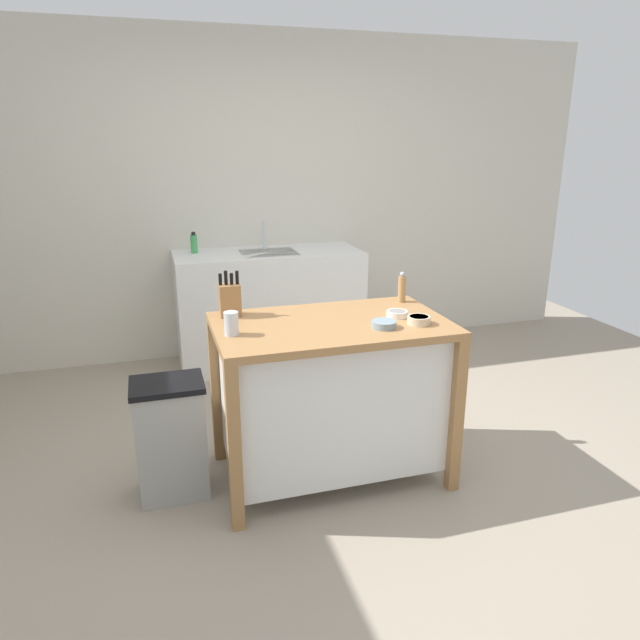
{
  "coord_description": "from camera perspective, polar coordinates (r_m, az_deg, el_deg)",
  "views": [
    {
      "loc": [
        -0.89,
        -2.64,
        1.78
      ],
      "look_at": [
        -0.02,
        0.24,
        0.83
      ],
      "focal_mm": 32.37,
      "sensor_mm": 36.0,
      "label": 1
    }
  ],
  "objects": [
    {
      "name": "ground_plane",
      "position": [
        3.31,
        1.63,
        -15.03
      ],
      "size": [
        6.91,
        6.91,
        0.0
      ],
      "primitive_type": "plane",
      "color": "gray",
      "rests_on": "ground"
    },
    {
      "name": "wall_back",
      "position": [
        4.91,
        -6.36,
        11.82
      ],
      "size": [
        5.91,
        0.1,
        2.6
      ],
      "primitive_type": "cube",
      "color": "beige",
      "rests_on": "ground"
    },
    {
      "name": "kitchen_island",
      "position": [
        3.1,
        1.07,
        -7.03
      ],
      "size": [
        1.2,
        0.72,
        0.88
      ],
      "color": "#9E7042",
      "rests_on": "ground"
    },
    {
      "name": "knife_block",
      "position": [
        3.08,
        -8.92,
        2.06
      ],
      "size": [
        0.11,
        0.09,
        0.24
      ],
      "color": "#9E7042",
      "rests_on": "kitchen_island"
    },
    {
      "name": "bowl_stoneware_deep",
      "position": [
        3.06,
        7.63,
        0.63
      ],
      "size": [
        0.11,
        0.11,
        0.03
      ],
      "color": "silver",
      "rests_on": "kitchen_island"
    },
    {
      "name": "bowl_ceramic_small",
      "position": [
        2.96,
        9.75,
        0.02
      ],
      "size": [
        0.12,
        0.12,
        0.04
      ],
      "color": "beige",
      "rests_on": "kitchen_island"
    },
    {
      "name": "bowl_ceramic_wide",
      "position": [
        2.88,
        6.33,
        -0.39
      ],
      "size": [
        0.12,
        0.12,
        0.04
      ],
      "color": "gray",
      "rests_on": "kitchen_island"
    },
    {
      "name": "drinking_cup",
      "position": [
        2.78,
        -8.77,
        -0.35
      ],
      "size": [
        0.07,
        0.07,
        0.11
      ],
      "color": "silver",
      "rests_on": "kitchen_island"
    },
    {
      "name": "pepper_grinder",
      "position": [
        3.34,
        8.11,
        3.18
      ],
      "size": [
        0.04,
        0.04,
        0.18
      ],
      "color": "#AD7F4C",
      "rests_on": "kitchen_island"
    },
    {
      "name": "trash_bin",
      "position": [
        3.1,
        -14.49,
        -11.26
      ],
      "size": [
        0.36,
        0.28,
        0.63
      ],
      "color": "gray",
      "rests_on": "ground"
    },
    {
      "name": "sink_counter",
      "position": [
        4.74,
        -5.01,
        1.3
      ],
      "size": [
        1.48,
        0.6,
        0.92
      ],
      "color": "silver",
      "rests_on": "ground"
    },
    {
      "name": "sink_faucet",
      "position": [
        4.75,
        -5.54,
        8.33
      ],
      "size": [
        0.02,
        0.02,
        0.22
      ],
      "color": "#B7BCC1",
      "rests_on": "sink_counter"
    },
    {
      "name": "bottle_dish_soap",
      "position": [
        4.66,
        -12.35,
        7.4
      ],
      "size": [
        0.05,
        0.05,
        0.17
      ],
      "color": "green",
      "rests_on": "sink_counter"
    }
  ]
}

